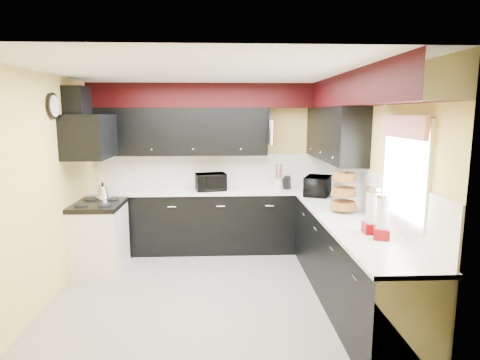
% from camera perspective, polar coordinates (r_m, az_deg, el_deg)
% --- Properties ---
extents(ground, '(3.60, 3.60, 0.00)m').
position_cam_1_polar(ground, '(4.88, -3.94, -15.63)').
color(ground, gray).
rests_on(ground, ground).
extents(wall_back, '(3.60, 0.06, 2.50)m').
position_cam_1_polar(wall_back, '(6.27, -3.70, 1.94)').
color(wall_back, '#E0C666').
rests_on(wall_back, ground).
extents(wall_right, '(0.06, 3.60, 2.50)m').
position_cam_1_polar(wall_right, '(4.80, 17.91, -0.82)').
color(wall_right, '#E0C666').
rests_on(wall_right, ground).
extents(wall_left, '(0.06, 3.60, 2.50)m').
position_cam_1_polar(wall_left, '(4.89, -25.72, -1.12)').
color(wall_left, '#E0C666').
rests_on(wall_left, ground).
extents(ceiling, '(3.60, 3.60, 0.06)m').
position_cam_1_polar(ceiling, '(4.44, -4.32, 15.02)').
color(ceiling, white).
rests_on(ceiling, wall_back).
extents(cab_back, '(3.60, 0.60, 0.90)m').
position_cam_1_polar(cab_back, '(6.14, -3.67, -5.85)').
color(cab_back, black).
rests_on(cab_back, ground).
extents(cab_right, '(0.60, 3.00, 0.90)m').
position_cam_1_polar(cab_right, '(4.64, 15.17, -11.31)').
color(cab_right, black).
rests_on(cab_right, ground).
extents(counter_back, '(3.62, 0.64, 0.04)m').
position_cam_1_polar(counter_back, '(6.03, -3.72, -1.54)').
color(counter_back, white).
rests_on(counter_back, cab_back).
extents(counter_right, '(0.64, 3.02, 0.04)m').
position_cam_1_polar(counter_right, '(4.49, 15.43, -5.69)').
color(counter_right, white).
rests_on(counter_right, cab_right).
extents(splash_back, '(3.60, 0.02, 0.50)m').
position_cam_1_polar(splash_back, '(6.27, -3.70, 1.38)').
color(splash_back, white).
rests_on(splash_back, counter_back).
extents(splash_right, '(0.02, 3.60, 0.50)m').
position_cam_1_polar(splash_right, '(4.81, 17.76, -1.52)').
color(splash_right, white).
rests_on(splash_right, counter_right).
extents(upper_back, '(2.60, 0.35, 0.70)m').
position_cam_1_polar(upper_back, '(6.08, -8.53, 6.82)').
color(upper_back, black).
rests_on(upper_back, wall_back).
extents(upper_right, '(0.35, 1.80, 0.70)m').
position_cam_1_polar(upper_right, '(5.54, 13.24, 6.43)').
color(upper_right, black).
rests_on(upper_right, wall_right).
extents(soffit_back, '(3.60, 0.36, 0.35)m').
position_cam_1_polar(soffit_back, '(6.05, -3.84, 11.87)').
color(soffit_back, black).
rests_on(soffit_back, wall_back).
extents(soffit_right, '(0.36, 3.24, 0.35)m').
position_cam_1_polar(soffit_right, '(4.50, 17.23, 12.32)').
color(soffit_right, black).
rests_on(soffit_right, wall_right).
extents(stove, '(0.60, 0.75, 0.86)m').
position_cam_1_polar(stove, '(5.66, -19.33, -7.91)').
color(stove, white).
rests_on(stove, ground).
extents(cooktop, '(0.62, 0.77, 0.06)m').
position_cam_1_polar(cooktop, '(5.54, -19.59, -3.37)').
color(cooktop, black).
rests_on(cooktop, stove).
extents(hood, '(0.50, 0.78, 0.55)m').
position_cam_1_polar(hood, '(5.44, -20.61, 5.82)').
color(hood, black).
rests_on(hood, wall_left).
extents(hood_duct, '(0.24, 0.40, 0.40)m').
position_cam_1_polar(hood_duct, '(5.48, -22.18, 10.15)').
color(hood_duct, black).
rests_on(hood_duct, wall_left).
extents(window, '(0.03, 0.86, 0.96)m').
position_cam_1_polar(window, '(3.93, 22.48, 1.17)').
color(window, white).
rests_on(window, wall_right).
extents(valance, '(0.04, 0.88, 0.20)m').
position_cam_1_polar(valance, '(3.87, 22.11, 7.04)').
color(valance, red).
rests_on(valance, wall_right).
extents(pan_top, '(0.03, 0.22, 0.40)m').
position_cam_1_polar(pan_top, '(6.01, 4.11, 8.78)').
color(pan_top, black).
rests_on(pan_top, upper_back).
extents(pan_mid, '(0.03, 0.28, 0.46)m').
position_cam_1_polar(pan_mid, '(5.89, 4.23, 6.33)').
color(pan_mid, black).
rests_on(pan_mid, upper_back).
extents(pan_low, '(0.03, 0.24, 0.42)m').
position_cam_1_polar(pan_low, '(6.15, 3.94, 6.18)').
color(pan_low, black).
rests_on(pan_low, upper_back).
extents(cut_board, '(0.03, 0.26, 0.35)m').
position_cam_1_polar(cut_board, '(5.77, 4.47, 6.76)').
color(cut_board, white).
rests_on(cut_board, upper_back).
extents(baskets, '(0.27, 0.27, 0.50)m').
position_cam_1_polar(baskets, '(4.77, 14.50, -1.58)').
color(baskets, brown).
rests_on(baskets, upper_right).
extents(clock, '(0.03, 0.30, 0.30)m').
position_cam_1_polar(clock, '(5.04, -25.02, 9.52)').
color(clock, black).
rests_on(clock, wall_left).
extents(deco_plate, '(0.03, 0.24, 0.24)m').
position_cam_1_polar(deco_plate, '(4.40, 19.82, 11.29)').
color(deco_plate, white).
rests_on(deco_plate, wall_right).
extents(toaster_oven, '(0.50, 0.44, 0.25)m').
position_cam_1_polar(toaster_oven, '(5.95, -4.15, -0.28)').
color(toaster_oven, black).
rests_on(toaster_oven, counter_back).
extents(microwave, '(0.48, 0.56, 0.26)m').
position_cam_1_polar(microwave, '(5.68, 11.00, -0.82)').
color(microwave, black).
rests_on(microwave, counter_right).
extents(utensil_crock, '(0.17, 0.17, 0.15)m').
position_cam_1_polar(utensil_crock, '(6.10, 5.50, -0.54)').
color(utensil_crock, silver).
rests_on(utensil_crock, counter_back).
extents(knife_block, '(0.13, 0.15, 0.19)m').
position_cam_1_polar(knife_block, '(6.07, 6.71, -0.42)').
color(knife_block, black).
rests_on(knife_block, counter_back).
extents(kettle, '(0.24, 0.24, 0.17)m').
position_cam_1_polar(kettle, '(5.79, -18.92, -1.63)').
color(kettle, silver).
rests_on(kettle, cooktop).
extents(dispenser_a, '(0.16, 0.16, 0.43)m').
position_cam_1_polar(dispenser_a, '(4.00, 18.32, -4.24)').
color(dispenser_a, '#570B17').
rests_on(dispenser_a, counter_right).
extents(dispenser_b, '(0.18, 0.18, 0.38)m').
position_cam_1_polar(dispenser_b, '(3.85, 19.61, -5.21)').
color(dispenser_b, '#61110C').
rests_on(dispenser_b, counter_right).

